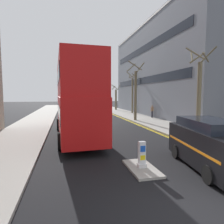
% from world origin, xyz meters
% --- Properties ---
extents(ground_plane, '(180.00, 180.00, 0.00)m').
position_xyz_m(ground_plane, '(0.00, 0.00, 0.00)').
color(ground_plane, black).
extents(sidewalk_right, '(4.00, 80.00, 0.14)m').
position_xyz_m(sidewalk_right, '(6.50, 16.00, 0.07)').
color(sidewalk_right, '#9E9991').
rests_on(sidewalk_right, ground).
extents(sidewalk_left, '(4.00, 80.00, 0.14)m').
position_xyz_m(sidewalk_left, '(-6.50, 16.00, 0.07)').
color(sidewalk_left, '#9E9991').
rests_on(sidewalk_left, ground).
extents(kerb_line_outer, '(0.10, 56.00, 0.01)m').
position_xyz_m(kerb_line_outer, '(4.40, 14.00, 0.00)').
color(kerb_line_outer, yellow).
rests_on(kerb_line_outer, ground).
extents(kerb_line_inner, '(0.10, 56.00, 0.01)m').
position_xyz_m(kerb_line_inner, '(4.24, 14.00, 0.00)').
color(kerb_line_inner, yellow).
rests_on(kerb_line_inner, ground).
extents(traffic_island, '(1.10, 2.20, 0.10)m').
position_xyz_m(traffic_island, '(0.00, 3.44, 0.05)').
color(traffic_island, '#9E9991').
rests_on(traffic_island, ground).
extents(keep_left_bollard, '(0.36, 0.28, 1.11)m').
position_xyz_m(keep_left_bollard, '(0.00, 3.43, 0.61)').
color(keep_left_bollard, silver).
rests_on(keep_left_bollard, traffic_island).
extents(double_decker_bus_away, '(3.14, 10.90, 5.64)m').
position_xyz_m(double_decker_bus_away, '(-2.34, 10.65, 3.03)').
color(double_decker_bus_away, red).
rests_on(double_decker_bus_away, ground).
extents(taxi_minivan, '(2.61, 5.05, 2.12)m').
position_xyz_m(taxi_minivan, '(2.90, 2.78, 1.07)').
color(taxi_minivan, black).
rests_on(taxi_minivan, ground).
extents(pedestrian_far, '(0.34, 0.22, 1.62)m').
position_xyz_m(pedestrian_far, '(8.09, 19.89, 0.99)').
color(pedestrian_far, '#2D2D38').
rests_on(pedestrian_far, sidewalk_right).
extents(street_tree_near, '(1.79, 1.88, 5.06)m').
position_xyz_m(street_tree_near, '(6.94, 34.61, 2.45)').
color(street_tree_near, '#6B6047').
rests_on(street_tree_near, sidewalk_right).
extents(street_tree_mid, '(1.70, 1.72, 6.77)m').
position_xyz_m(street_tree_mid, '(7.73, 26.80, 3.53)').
color(street_tree_mid, '#6B6047').
rests_on(street_tree_mid, sidewalk_right).
extents(street_tree_far, '(2.01, 2.16, 6.93)m').
position_xyz_m(street_tree_far, '(5.05, 18.05, 3.44)').
color(street_tree_far, '#6B6047').
rests_on(street_tree_far, sidewalk_right).
extents(street_tree_distant, '(2.10, 2.05, 6.73)m').
position_xyz_m(street_tree_distant, '(7.22, 9.45, 3.41)').
color(street_tree_distant, '#6B6047').
rests_on(street_tree_distant, sidewalk_right).
extents(townhouse_terrace_right, '(10.08, 28.00, 13.89)m').
position_xyz_m(townhouse_terrace_right, '(13.50, 24.54, 6.95)').
color(townhouse_terrace_right, slate).
rests_on(townhouse_terrace_right, ground).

